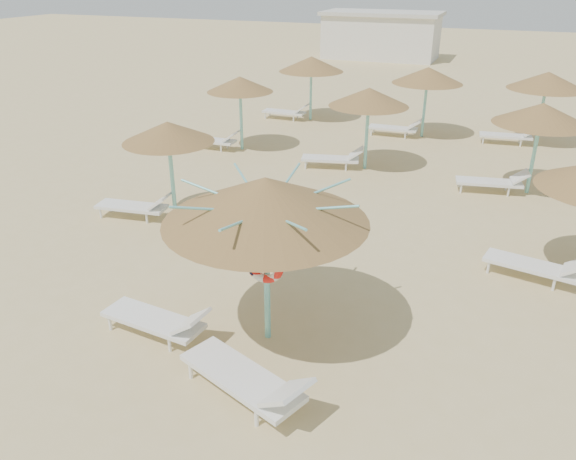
% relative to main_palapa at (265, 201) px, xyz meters
% --- Properties ---
extents(ground, '(120.00, 120.00, 0.00)m').
position_rel_main_palapa_xyz_m(ground, '(-0.12, -0.23, -2.69)').
color(ground, tan).
rests_on(ground, ground).
extents(main_palapa, '(3.45, 3.45, 3.09)m').
position_rel_main_palapa_xyz_m(main_palapa, '(0.00, 0.00, 0.00)').
color(main_palapa, '#79D3D1').
rests_on(main_palapa, ground).
extents(lounger_main_a, '(2.16, 0.85, 0.77)m').
position_rel_main_palapa_xyz_m(lounger_main_a, '(-1.82, -0.74, -2.33)').
color(lounger_main_a, white).
rests_on(lounger_main_a, ground).
extents(lounger_main_b, '(2.44, 1.51, 0.85)m').
position_rel_main_palapa_xyz_m(lounger_main_b, '(0.39, -1.64, -2.28)').
color(lounger_main_b, white).
rests_on(lounger_main_b, ground).
extents(palapa_field, '(19.83, 14.08, 2.71)m').
position_rel_main_palapa_xyz_m(palapa_field, '(2.35, 10.30, -0.37)').
color(palapa_field, '#79D3D1').
rests_on(palapa_field, ground).
extents(service_hut, '(8.40, 4.40, 3.25)m').
position_rel_main_palapa_xyz_m(service_hut, '(-6.12, 34.77, -1.05)').
color(service_hut, silver).
rests_on(service_hut, ground).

